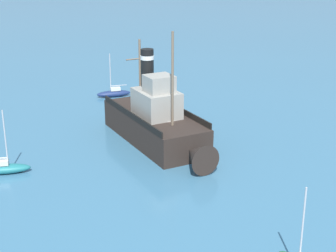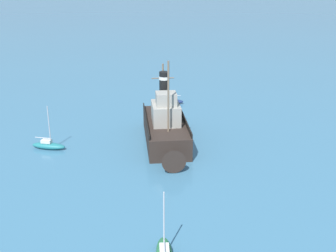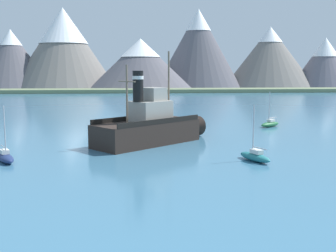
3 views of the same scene
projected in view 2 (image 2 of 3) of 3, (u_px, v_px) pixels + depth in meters
The scene contains 4 objects.
ground_plane at pixel (168, 144), 47.21m from camera, with size 600.00×600.00×0.00m, color teal.
old_tugboat at pixel (166, 128), 47.01m from camera, with size 13.15×11.91×9.90m.
sailboat_navy at pixel (171, 101), 61.89m from camera, with size 2.79×3.86×4.90m.
sailboat_teal at pixel (48, 145), 45.89m from camera, with size 2.50×3.93×4.90m.
Camera 2 is at (35.99, 24.73, 18.05)m, focal length 45.00 mm.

